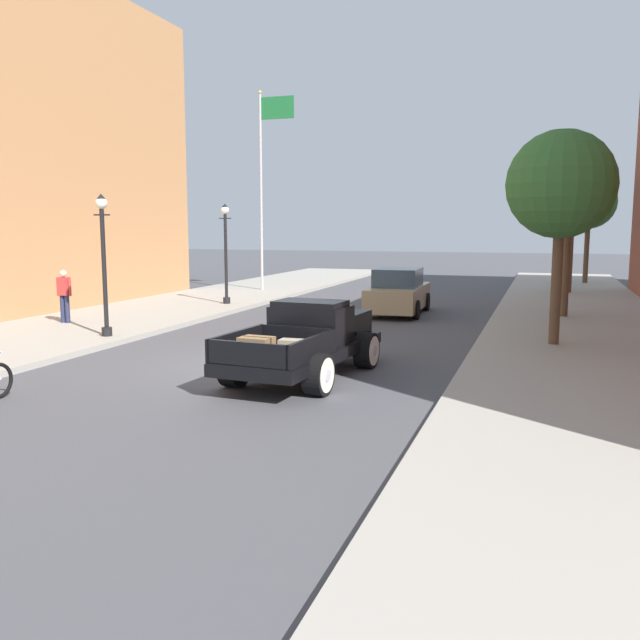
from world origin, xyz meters
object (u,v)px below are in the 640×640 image
object	(u,v)px
car_background_tan	(398,293)
street_tree_third	(573,193)
flagpole	(265,169)
street_lamp_far	(226,246)
street_lamp_near	(104,254)
pedestrian_sidewalk_left	(64,293)
hotrod_truck_black	(309,340)
street_tree_nearest	(561,185)
street_tree_second	(569,197)
street_tree_farthest	(589,202)

from	to	relation	value
car_background_tan	street_tree_third	bearing A→B (deg)	56.01
car_background_tan	flagpole	world-z (taller)	flagpole
street_lamp_far	street_lamp_near	bearing A→B (deg)	-87.24
pedestrian_sidewalk_left	hotrod_truck_black	bearing A→B (deg)	-22.76
street_lamp_far	flagpole	xyz separation A→B (m)	(-0.81, 5.90, 3.39)
car_background_tan	street_lamp_near	xyz separation A→B (m)	(-6.37, -8.30, 1.62)
street_lamp_far	street_tree_nearest	distance (m)	13.37
hotrod_truck_black	pedestrian_sidewalk_left	world-z (taller)	pedestrian_sidewalk_left
pedestrian_sidewalk_left	street_tree_third	xyz separation A→B (m)	(15.19, 15.43, 3.53)
car_background_tan	street_tree_third	xyz separation A→B (m)	(6.01, 8.91, 3.85)
street_tree_second	flagpole	bearing A→B (deg)	156.71
car_background_tan	street_tree_second	size ratio (longest dim) A/B	0.83
flagpole	street_tree_third	bearing A→B (deg)	13.09
street_lamp_near	street_tree_second	distance (m)	14.72
car_background_tan	street_tree_nearest	world-z (taller)	street_tree_nearest
street_lamp_far	street_tree_third	size ratio (longest dim) A/B	0.68
street_lamp_far	hotrod_truck_black	bearing A→B (deg)	-55.71
hotrod_truck_black	street_tree_third	xyz separation A→B (m)	(5.72, 19.40, 3.86)
car_background_tan	flagpole	size ratio (longest dim) A/B	0.48
flagpole	street_tree_third	world-z (taller)	flagpole
street_lamp_near	street_tree_nearest	distance (m)	12.04
hotrod_truck_black	street_tree_third	size ratio (longest dim) A/B	0.88
street_lamp_far	street_tree_second	world-z (taller)	street_tree_second
pedestrian_sidewalk_left	street_tree_second	distance (m)	16.48
flagpole	street_tree_nearest	bearing A→B (deg)	-41.81
street_tree_farthest	street_tree_second	bearing A→B (deg)	-95.38
hotrod_truck_black	street_lamp_far	distance (m)	12.63
hotrod_truck_black	car_background_tan	bearing A→B (deg)	91.59
pedestrian_sidewalk_left	street_tree_third	world-z (taller)	street_tree_third
flagpole	street_tree_nearest	distance (m)	17.29
street_lamp_far	flagpole	bearing A→B (deg)	97.84
pedestrian_sidewalk_left	street_tree_third	size ratio (longest dim) A/B	0.29
car_background_tan	street_tree_third	size ratio (longest dim) A/B	0.76
pedestrian_sidewalk_left	street_lamp_near	bearing A→B (deg)	-32.35
car_background_tan	pedestrian_sidewalk_left	bearing A→B (deg)	-144.65
pedestrian_sidewalk_left	street_tree_nearest	size ratio (longest dim) A/B	0.31
flagpole	street_tree_nearest	xyz separation A→B (m)	(12.83, -11.48, -1.63)
street_lamp_near	flagpole	xyz separation A→B (m)	(-1.20, 14.05, 3.39)
street_tree_second	pedestrian_sidewalk_left	bearing A→B (deg)	-156.00
street_lamp_near	flagpole	bearing A→B (deg)	94.90
hotrod_truck_black	street_tree_farthest	size ratio (longest dim) A/B	0.89
car_background_tan	flagpole	distance (m)	10.75
flagpole	street_tree_second	world-z (taller)	flagpole
street_lamp_near	street_tree_nearest	bearing A→B (deg)	12.47
street_tree_second	car_background_tan	bearing A→B (deg)	-179.24
car_background_tan	street_tree_farthest	bearing A→B (deg)	64.69
car_background_tan	street_lamp_far	bearing A→B (deg)	-178.80
pedestrian_sidewalk_left	street_lamp_far	world-z (taller)	street_lamp_far
street_lamp_near	flagpole	size ratio (longest dim) A/B	0.42
car_background_tan	hotrod_truck_black	bearing A→B (deg)	-88.41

